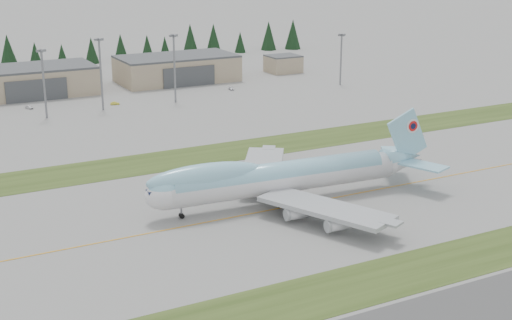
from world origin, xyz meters
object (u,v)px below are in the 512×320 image
hangar_center (29,81)px  service_vehicle_c (231,90)px  boeing_747_freighter (281,177)px  service_vehicle_b (115,105)px  service_vehicle_a (29,109)px  hangar_right (177,68)px

hangar_center → service_vehicle_c: bearing=-20.9°
boeing_747_freighter → hangar_center: boeing_747_freighter is taller
service_vehicle_b → service_vehicle_c: (48.52, 4.55, 0.00)m
service_vehicle_a → boeing_747_freighter: bearing=-97.9°
service_vehicle_a → service_vehicle_c: bearing=-24.5°
hangar_center → service_vehicle_c: 77.11m
boeing_747_freighter → hangar_right: bearing=81.2°
hangar_center → service_vehicle_b: (23.34, -32.00, -5.39)m
service_vehicle_a → hangar_center: bearing=55.9°
hangar_right → service_vehicle_a: hangar_right is taller
hangar_center → service_vehicle_b: size_ratio=14.81×
service_vehicle_a → service_vehicle_b: bearing=-37.1°
service_vehicle_b → service_vehicle_c: 48.74m
boeing_747_freighter → hangar_center: (-26.17, 146.90, -0.73)m
hangar_center → service_vehicle_a: bearing=-101.9°
boeing_747_freighter → service_vehicle_b: 115.09m
service_vehicle_c → hangar_center: bearing=166.8°
service_vehicle_c → service_vehicle_a: bearing=-174.5°
boeing_747_freighter → hangar_right: size_ratio=1.47×
boeing_747_freighter → service_vehicle_c: bearing=73.3°
boeing_747_freighter → service_vehicle_c: 128.03m
hangar_center → hangar_right: 60.00m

